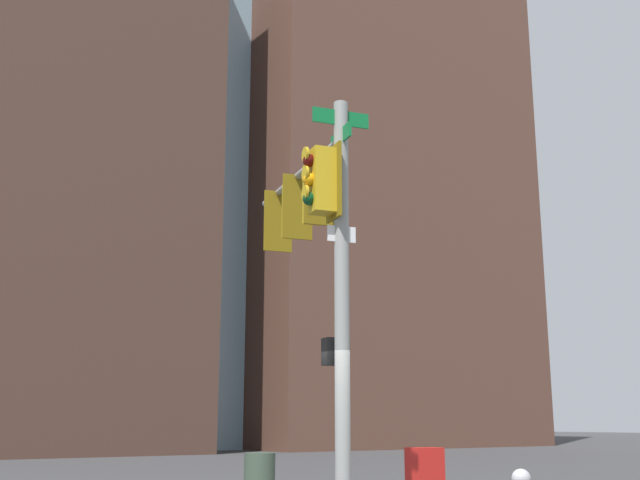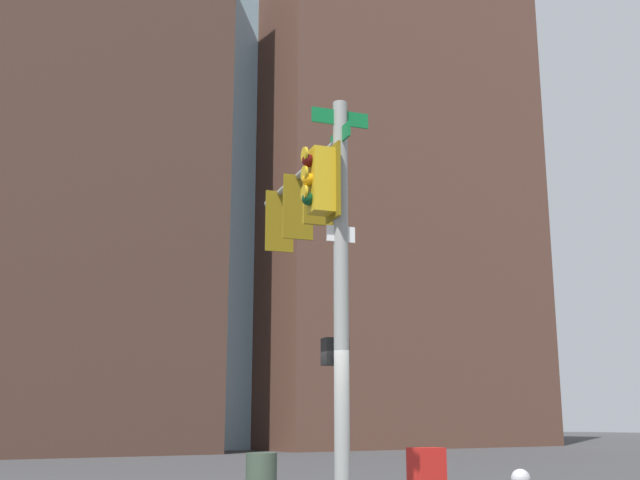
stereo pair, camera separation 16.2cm
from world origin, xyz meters
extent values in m
cylinder|color=gray|center=(-0.12, -0.20, 3.17)|extent=(0.22, 0.22, 6.33)
cylinder|color=gray|center=(-2.04, 0.29, 5.73)|extent=(3.86, 1.09, 0.12)
cylinder|color=gray|center=(-0.81, -0.02, 5.28)|extent=(1.03, 0.34, 0.75)
cube|color=#0F6B33|center=(-0.12, -0.20, 6.08)|extent=(0.26, 0.91, 0.24)
cube|color=#0F6B33|center=(-0.12, -0.20, 5.78)|extent=(0.75, 0.22, 0.24)
cube|color=white|center=(-0.12, -0.20, 4.23)|extent=(0.14, 0.44, 0.24)
cube|color=gold|center=(-1.19, 0.07, 5.17)|extent=(0.41, 0.41, 1.00)
cube|color=#775E0F|center=(-1.00, 0.02, 5.17)|extent=(0.17, 0.54, 1.16)
sphere|color=red|center=(-1.39, 0.12, 5.47)|extent=(0.20, 0.20, 0.20)
cylinder|color=gold|center=(-1.45, 0.14, 5.56)|extent=(0.10, 0.23, 0.23)
sphere|color=#4C330A|center=(-1.39, 0.12, 5.17)|extent=(0.20, 0.20, 0.20)
cylinder|color=gold|center=(-1.45, 0.14, 5.26)|extent=(0.10, 0.23, 0.23)
sphere|color=#0A3819|center=(-1.39, 0.12, 4.87)|extent=(0.20, 0.20, 0.20)
cylinder|color=gold|center=(-1.45, 0.14, 4.96)|extent=(0.10, 0.23, 0.23)
cube|color=gold|center=(-2.25, 0.34, 5.17)|extent=(0.41, 0.41, 1.00)
cube|color=#775E0F|center=(-2.07, 0.29, 5.17)|extent=(0.17, 0.54, 1.16)
sphere|color=#470A07|center=(-2.45, 0.39, 5.47)|extent=(0.20, 0.20, 0.20)
cylinder|color=gold|center=(-2.52, 0.41, 5.56)|extent=(0.10, 0.23, 0.23)
sphere|color=#F29E0C|center=(-2.45, 0.39, 5.17)|extent=(0.20, 0.20, 0.20)
cylinder|color=gold|center=(-2.52, 0.41, 5.26)|extent=(0.10, 0.23, 0.23)
sphere|color=#0A3819|center=(-2.45, 0.39, 4.87)|extent=(0.20, 0.20, 0.20)
cylinder|color=gold|center=(-2.52, 0.41, 4.96)|extent=(0.10, 0.23, 0.23)
cube|color=gold|center=(-3.32, 0.61, 5.17)|extent=(0.41, 0.41, 1.00)
cube|color=#775E0F|center=(-3.13, 0.56, 5.17)|extent=(0.17, 0.54, 1.16)
sphere|color=#470A07|center=(-3.52, 0.66, 5.47)|extent=(0.20, 0.20, 0.20)
cylinder|color=gold|center=(-3.58, 0.68, 5.56)|extent=(0.10, 0.23, 0.23)
sphere|color=#F29E0C|center=(-3.52, 0.66, 5.17)|extent=(0.20, 0.20, 0.20)
cylinder|color=gold|center=(-3.58, 0.68, 5.26)|extent=(0.10, 0.23, 0.23)
sphere|color=#0A3819|center=(-3.52, 0.66, 4.87)|extent=(0.20, 0.20, 0.20)
cylinder|color=gold|center=(-3.58, 0.68, 4.96)|extent=(0.10, 0.23, 0.23)
cube|color=gold|center=(-0.20, -0.50, 5.03)|extent=(0.41, 0.41, 1.00)
cube|color=#775E0F|center=(-0.15, -0.32, 5.03)|extent=(0.54, 0.17, 1.16)
sphere|color=#470A07|center=(-0.25, -0.70, 5.33)|extent=(0.20, 0.20, 0.20)
cylinder|color=gold|center=(-0.27, -0.76, 5.42)|extent=(0.23, 0.10, 0.23)
sphere|color=#F29E0C|center=(-0.25, -0.70, 5.03)|extent=(0.20, 0.20, 0.20)
cylinder|color=gold|center=(-0.27, -0.76, 5.12)|extent=(0.23, 0.10, 0.23)
sphere|color=#0A3819|center=(-0.25, -0.70, 4.73)|extent=(0.20, 0.20, 0.20)
cylinder|color=gold|center=(-0.27, -0.76, 4.82)|extent=(0.23, 0.10, 0.23)
cube|color=black|center=(-0.38, -0.13, 2.50)|extent=(0.33, 0.41, 0.40)
cube|color=#EA5914|center=(-0.51, -0.10, 2.50)|extent=(0.08, 0.25, 0.28)
sphere|color=#B2B2B7|center=(1.56, 1.56, 0.74)|extent=(0.26, 0.26, 0.26)
cylinder|color=#384738|center=(-3.55, 0.50, 0.47)|extent=(0.56, 0.56, 0.95)
cube|color=red|center=(-1.69, 2.77, 0.53)|extent=(0.51, 0.61, 1.05)
cube|color=brown|center=(-38.81, 25.69, 27.34)|extent=(26.34, 20.60, 54.68)
cube|color=#4C3328|center=(-35.28, 3.42, 15.85)|extent=(19.37, 15.84, 31.69)
camera|label=1|loc=(9.20, -7.15, 1.48)|focal=44.85mm
camera|label=2|loc=(9.29, -7.02, 1.48)|focal=44.85mm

